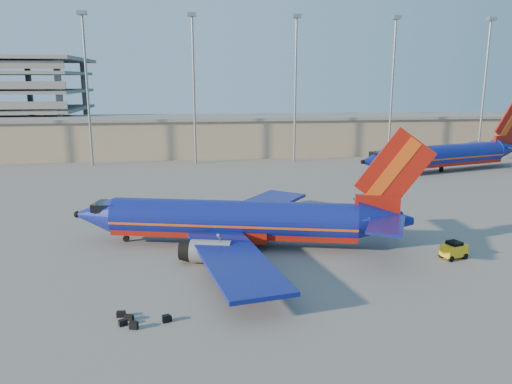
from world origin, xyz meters
TOP-DOWN VIEW (x-y plane):
  - ground at (0.00, 0.00)m, footprint 220.00×220.00m
  - terminal_building at (10.00, 58.00)m, footprint 122.00×16.00m
  - light_mast_row at (5.00, 46.00)m, footprint 101.60×1.60m
  - aircraft_main at (-0.67, -5.36)m, footprint 35.39×33.65m
  - aircraft_second at (40.29, 31.68)m, footprint 36.95×18.45m
  - baggage_tug at (18.76, -11.48)m, footprint 2.64×2.03m
  - luggage_pile at (-9.16, -20.79)m, footprint 3.94×2.34m

SIDE VIEW (x-z plane):
  - ground at x=0.00m, z-range 0.00..0.00m
  - luggage_pile at x=-9.16m, z-range -0.04..0.48m
  - baggage_tug at x=18.76m, z-range 0.03..1.71m
  - aircraft_main at x=-0.67m, z-range -3.48..8.68m
  - aircraft_second at x=40.29m, z-range -3.47..9.36m
  - terminal_building at x=10.00m, z-range 0.07..8.57m
  - light_mast_row at x=5.00m, z-range 3.23..31.88m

